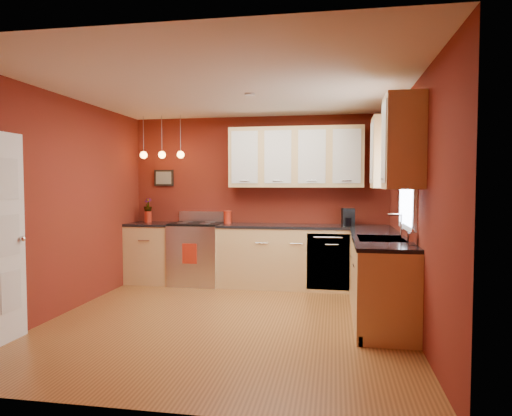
% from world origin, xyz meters
% --- Properties ---
extents(floor, '(4.20, 4.20, 0.00)m').
position_xyz_m(floor, '(0.00, 0.00, 0.00)').
color(floor, '#9B5F2D').
rests_on(floor, ground).
extents(ceiling, '(4.00, 4.20, 0.02)m').
position_xyz_m(ceiling, '(0.00, 0.00, 2.60)').
color(ceiling, silver).
rests_on(ceiling, wall_back).
extents(wall_back, '(4.00, 0.02, 2.60)m').
position_xyz_m(wall_back, '(0.00, 2.10, 1.30)').
color(wall_back, maroon).
rests_on(wall_back, floor).
extents(wall_front, '(4.00, 0.02, 2.60)m').
position_xyz_m(wall_front, '(0.00, -2.10, 1.30)').
color(wall_front, maroon).
rests_on(wall_front, floor).
extents(wall_left, '(0.02, 4.20, 2.60)m').
position_xyz_m(wall_left, '(-2.00, 0.00, 1.30)').
color(wall_left, maroon).
rests_on(wall_left, floor).
extents(wall_right, '(0.02, 4.20, 2.60)m').
position_xyz_m(wall_right, '(2.00, 0.00, 1.30)').
color(wall_right, maroon).
rests_on(wall_right, floor).
extents(base_cabinets_back_left, '(0.70, 0.60, 0.90)m').
position_xyz_m(base_cabinets_back_left, '(-1.65, 1.80, 0.45)').
color(base_cabinets_back_left, tan).
rests_on(base_cabinets_back_left, floor).
extents(base_cabinets_back_right, '(2.54, 0.60, 0.90)m').
position_xyz_m(base_cabinets_back_right, '(0.73, 1.80, 0.45)').
color(base_cabinets_back_right, tan).
rests_on(base_cabinets_back_right, floor).
extents(base_cabinets_right, '(0.60, 2.10, 0.90)m').
position_xyz_m(base_cabinets_right, '(1.70, 0.45, 0.45)').
color(base_cabinets_right, tan).
rests_on(base_cabinets_right, floor).
extents(counter_back_left, '(0.70, 0.62, 0.04)m').
position_xyz_m(counter_back_left, '(-1.65, 1.80, 0.92)').
color(counter_back_left, black).
rests_on(counter_back_left, base_cabinets_back_left).
extents(counter_back_right, '(2.54, 0.62, 0.04)m').
position_xyz_m(counter_back_right, '(0.73, 1.80, 0.92)').
color(counter_back_right, black).
rests_on(counter_back_right, base_cabinets_back_right).
extents(counter_right, '(0.62, 2.10, 0.04)m').
position_xyz_m(counter_right, '(1.70, 0.45, 0.92)').
color(counter_right, black).
rests_on(counter_right, base_cabinets_right).
extents(gas_range, '(0.76, 0.64, 1.11)m').
position_xyz_m(gas_range, '(-0.92, 1.80, 0.48)').
color(gas_range, silver).
rests_on(gas_range, floor).
extents(dishwasher_front, '(0.60, 0.02, 0.80)m').
position_xyz_m(dishwasher_front, '(1.10, 1.51, 0.45)').
color(dishwasher_front, silver).
rests_on(dishwasher_front, base_cabinets_back_right).
extents(sink, '(0.50, 0.70, 0.33)m').
position_xyz_m(sink, '(1.70, 0.30, 0.92)').
color(sink, gray).
rests_on(sink, counter_right).
extents(window, '(0.06, 1.02, 1.22)m').
position_xyz_m(window, '(1.97, 0.30, 1.69)').
color(window, white).
rests_on(window, wall_right).
extents(upper_cabinets_back, '(2.00, 0.35, 0.90)m').
position_xyz_m(upper_cabinets_back, '(0.60, 1.93, 1.95)').
color(upper_cabinets_back, tan).
rests_on(upper_cabinets_back, wall_back).
extents(upper_cabinets_right, '(0.35, 1.95, 0.90)m').
position_xyz_m(upper_cabinets_right, '(1.82, 0.32, 1.95)').
color(upper_cabinets_right, tan).
rests_on(upper_cabinets_right, wall_right).
extents(wall_picture, '(0.32, 0.03, 0.26)m').
position_xyz_m(wall_picture, '(-1.55, 2.08, 1.65)').
color(wall_picture, black).
rests_on(wall_picture, wall_back).
extents(pendant_lights, '(0.71, 0.11, 0.66)m').
position_xyz_m(pendant_lights, '(-1.45, 1.75, 2.01)').
color(pendant_lights, gray).
rests_on(pendant_lights, ceiling).
extents(red_canister, '(0.13, 0.13, 0.19)m').
position_xyz_m(red_canister, '(-0.45, 1.90, 1.04)').
color(red_canister, '#AE2512').
rests_on(red_canister, counter_back_right).
extents(red_vase, '(0.11, 0.11, 0.18)m').
position_xyz_m(red_vase, '(-1.75, 1.88, 1.03)').
color(red_vase, '#AE2512').
rests_on(red_vase, counter_back_left).
extents(flowers, '(0.14, 0.14, 0.23)m').
position_xyz_m(flowers, '(-1.75, 1.88, 1.21)').
color(flowers, '#AE2512').
rests_on(flowers, red_vase).
extents(coffee_maker, '(0.20, 0.19, 0.25)m').
position_xyz_m(coffee_maker, '(1.38, 1.85, 1.06)').
color(coffee_maker, black).
rests_on(coffee_maker, counter_back_right).
extents(soap_pump, '(0.09, 0.09, 0.19)m').
position_xyz_m(soap_pump, '(1.95, -0.25, 1.03)').
color(soap_pump, silver).
rests_on(soap_pump, counter_right).
extents(dish_towel, '(0.22, 0.01, 0.30)m').
position_xyz_m(dish_towel, '(-0.93, 1.47, 0.52)').
color(dish_towel, '#AE2512').
rests_on(dish_towel, gas_range).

